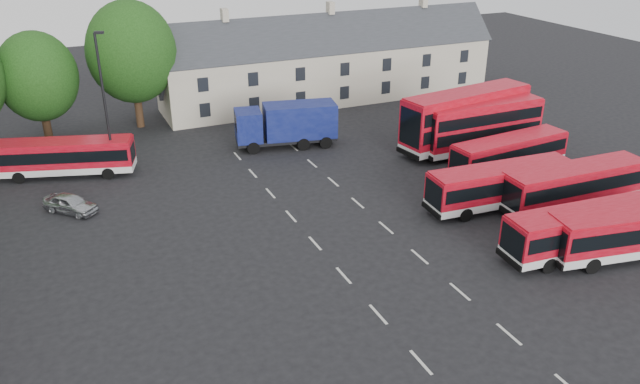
{
  "coord_description": "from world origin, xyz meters",
  "views": [
    {
      "loc": [
        -13.35,
        -28.62,
        18.91
      ],
      "look_at": [
        1.41,
        4.4,
        2.2
      ],
      "focal_mm": 35.0,
      "sensor_mm": 36.0,
      "label": 1
    }
  ],
  "objects_px": {
    "bus_dd_south": "(481,124)",
    "silver_car": "(70,204)",
    "box_truck": "(287,123)",
    "lamppost": "(105,102)",
    "bus_row_a": "(636,229)"
  },
  "relations": [
    {
      "from": "bus_dd_south",
      "to": "silver_car",
      "type": "height_order",
      "value": "bus_dd_south"
    },
    {
      "from": "box_truck",
      "to": "silver_car",
      "type": "height_order",
      "value": "box_truck"
    },
    {
      "from": "silver_car",
      "to": "lamppost",
      "type": "height_order",
      "value": "lamppost"
    },
    {
      "from": "box_truck",
      "to": "lamppost",
      "type": "relative_size",
      "value": 0.81
    },
    {
      "from": "box_truck",
      "to": "silver_car",
      "type": "xyz_separation_m",
      "value": [
        -17.98,
        -5.85,
        -1.43
      ]
    },
    {
      "from": "bus_dd_south",
      "to": "silver_car",
      "type": "xyz_separation_m",
      "value": [
        -32.07,
        2.02,
        -1.83
      ]
    },
    {
      "from": "bus_dd_south",
      "to": "silver_car",
      "type": "relative_size",
      "value": 2.78
    },
    {
      "from": "bus_row_a",
      "to": "lamppost",
      "type": "xyz_separation_m",
      "value": [
        -26.13,
        25.01,
        4.01
      ]
    },
    {
      "from": "bus_row_a",
      "to": "box_truck",
      "type": "xyz_separation_m",
      "value": [
        -11.74,
        25.43,
        0.27
      ]
    },
    {
      "from": "lamppost",
      "to": "bus_row_a",
      "type": "bearing_deg",
      "value": -43.74
    },
    {
      "from": "box_truck",
      "to": "silver_car",
      "type": "distance_m",
      "value": 18.96
    },
    {
      "from": "silver_car",
      "to": "bus_row_a",
      "type": "bearing_deg",
      "value": -76.98
    },
    {
      "from": "bus_row_a",
      "to": "bus_dd_south",
      "type": "relative_size",
      "value": 1.02
    },
    {
      "from": "bus_row_a",
      "to": "bus_dd_south",
      "type": "distance_m",
      "value": 17.73
    },
    {
      "from": "bus_row_a",
      "to": "box_truck",
      "type": "bearing_deg",
      "value": 124.61
    }
  ]
}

